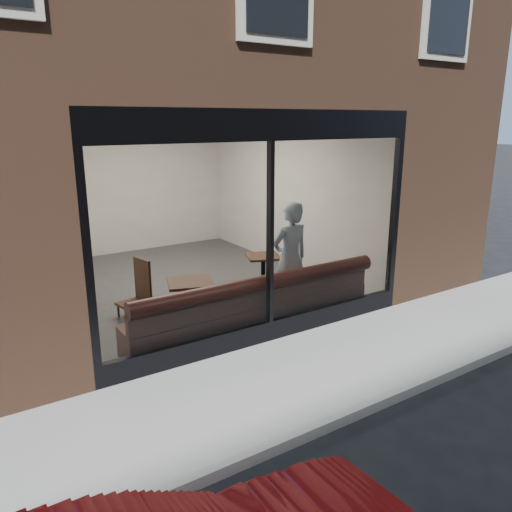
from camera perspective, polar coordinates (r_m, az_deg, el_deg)
ground at (r=5.92m, az=13.39°, el=-16.34°), size 120.00×120.00×0.00m
sidewalk_near at (r=6.54m, az=6.91°, el=-12.71°), size 40.00×2.00×0.01m
kerb_near at (r=5.86m, az=13.80°, el=-16.03°), size 40.00×0.10×0.12m
host_building_pier_right at (r=13.72m, az=0.30°, el=9.17°), size 2.50×12.00×3.20m
host_building_backfill at (r=14.93m, az=-18.62°, el=8.89°), size 5.00×6.00×3.20m
cafe_floor at (r=9.67m, az=-8.48°, el=-3.21°), size 6.00×6.00×0.00m
cafe_ceiling at (r=9.18m, az=-9.28°, el=15.90°), size 6.00×6.00×0.00m
cafe_wall_back at (r=12.06m, az=-14.85°, el=7.82°), size 5.00×0.00×5.00m
cafe_wall_left at (r=8.59m, az=-24.15°, el=4.15°), size 0.00×6.00×6.00m
cafe_wall_right at (r=10.56m, az=3.61°, el=7.30°), size 0.00×6.00×6.00m
storefront_kick at (r=7.22m, az=1.54°, el=-8.50°), size 5.00×0.10×0.30m
storefront_header at (r=6.61m, az=1.72°, el=14.74°), size 5.00×0.10×0.40m
storefront_mullion at (r=6.78m, az=1.63°, el=2.39°), size 0.06×0.10×2.50m
storefront_glass at (r=6.75m, az=1.77°, el=2.35°), size 4.80×0.00×4.80m
banquette at (r=7.50m, az=-0.21°, el=-6.95°), size 4.00×0.55×0.45m
person at (r=7.97m, az=3.91°, el=-0.33°), size 0.67×0.44×1.84m
cafe_table_left at (r=7.46m, az=-7.56°, el=-2.99°), size 0.83×0.83×0.04m
cafe_table_right at (r=8.78m, az=0.84°, el=-0.04°), size 0.73×0.73×0.04m
cafe_chair_left at (r=8.19m, az=-13.79°, el=-5.34°), size 0.51×0.51×0.04m
wall_poster at (r=8.52m, az=-23.86°, el=4.66°), size 0.02×0.63×0.84m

